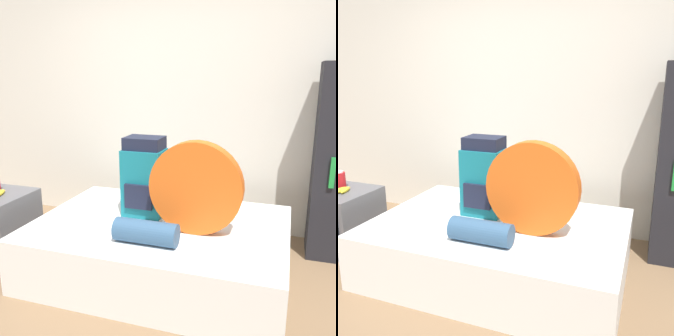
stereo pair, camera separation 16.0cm
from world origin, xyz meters
The scene contains 7 objects.
ground_plane centered at (0.00, 0.00, 0.00)m, with size 16.00×16.00×0.00m, color #846647.
wall_back centered at (0.00, 1.78, 1.30)m, with size 8.00×0.05×2.60m.
bed centered at (0.18, 0.70, 0.22)m, with size 1.98×1.40×0.43m.
backpack centered at (0.00, 0.82, 0.75)m, with size 0.33×0.28×0.66m.
tent_bag centered at (0.49, 0.60, 0.78)m, with size 0.69×0.12×0.69m.
sleeping_roll centered at (0.21, 0.30, 0.52)m, with size 0.45×0.17×0.17m.
television centered at (-1.32, 0.60, 0.27)m, with size 0.51×0.57×0.54m.
Camera 1 is at (1.11, -1.93, 1.59)m, focal length 40.00 mm.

